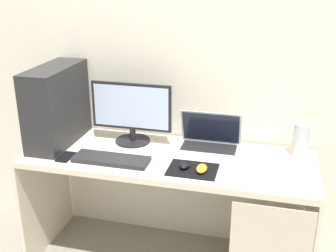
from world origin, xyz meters
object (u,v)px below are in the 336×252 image
at_px(cell_phone, 66,157).
at_px(monitor, 132,113).
at_px(laptop, 209,142).
at_px(mouse_left, 185,164).
at_px(speaker, 301,140).
at_px(keyboard, 111,159).
at_px(pc_tower, 57,105).
at_px(mouse_right, 202,169).

bearing_deg(cell_phone, monitor, 46.34).
distance_m(laptop, mouse_left, 0.29).
bearing_deg(laptop, mouse_left, -106.79).
height_order(speaker, keyboard, speaker).
distance_m(pc_tower, speaker, 1.42).
xyz_separation_m(pc_tower, cell_phone, (0.14, -0.20, -0.23)).
bearing_deg(keyboard, speaker, 18.33).
height_order(monitor, speaker, monitor).
distance_m(laptop, mouse_right, 0.31).
bearing_deg(cell_phone, keyboard, 4.17).
xyz_separation_m(speaker, mouse_right, (-0.50, -0.34, -0.08)).
xyz_separation_m(laptop, mouse_right, (0.01, -0.30, -0.02)).
distance_m(monitor, speaker, 0.98).
bearing_deg(pc_tower, monitor, 13.12).
distance_m(monitor, laptop, 0.49).
height_order(monitor, mouse_right, monitor).
bearing_deg(keyboard, mouse_left, 2.81).
height_order(pc_tower, laptop, pc_tower).
xyz_separation_m(monitor, mouse_left, (0.38, -0.26, -0.17)).
bearing_deg(mouse_right, mouse_left, 165.26).
height_order(pc_tower, mouse_right, pc_tower).
xyz_separation_m(keyboard, cell_phone, (-0.26, -0.02, -0.01)).
xyz_separation_m(laptop, mouse_left, (-0.08, -0.28, -0.02)).
relative_size(keyboard, mouse_right, 4.38).
relative_size(pc_tower, monitor, 1.02).
bearing_deg(monitor, mouse_left, -34.56).
relative_size(laptop, mouse_left, 3.71).
bearing_deg(pc_tower, speaker, 6.02).
distance_m(mouse_left, cell_phone, 0.67).
bearing_deg(cell_phone, laptop, 22.90).
height_order(monitor, cell_phone, monitor).
relative_size(pc_tower, laptop, 1.40).
bearing_deg(cell_phone, speaker, 15.50).
bearing_deg(cell_phone, mouse_left, 3.35).
bearing_deg(mouse_left, laptop, 73.21).
distance_m(laptop, cell_phone, 0.82).
bearing_deg(speaker, mouse_right, -145.96).
bearing_deg(laptop, mouse_right, -88.02).
height_order(keyboard, mouse_right, mouse_right).
height_order(laptop, speaker, laptop).
distance_m(pc_tower, monitor, 0.44).
height_order(laptop, mouse_left, laptop).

